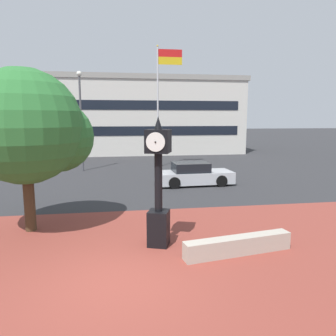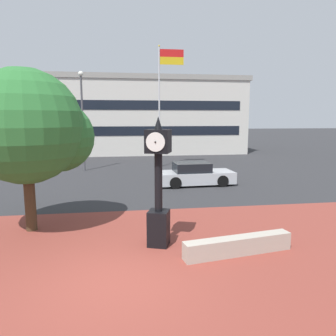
{
  "view_description": "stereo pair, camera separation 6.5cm",
  "coord_description": "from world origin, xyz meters",
  "px_view_note": "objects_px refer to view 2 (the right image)",
  "views": [
    {
      "loc": [
        0.09,
        -7.08,
        3.76
      ],
      "look_at": [
        1.47,
        1.81,
        2.35
      ],
      "focal_mm": 34.31,
      "sensor_mm": 36.0,
      "label": 1
    },
    {
      "loc": [
        0.16,
        -7.09,
        3.76
      ],
      "look_at": [
        1.47,
        1.81,
        2.35
      ],
      "focal_mm": 34.31,
      "sensor_mm": 36.0,
      "label": 2
    }
  ],
  "objects_px": {
    "street_clock": "(158,187)",
    "flagpole_primary": "(163,94)",
    "plaza_tree": "(33,129)",
    "car_street_mid": "(194,175)",
    "street_lamp_post": "(82,111)",
    "civic_building": "(146,116)"
  },
  "relations": [
    {
      "from": "plaza_tree",
      "to": "car_street_mid",
      "type": "distance_m",
      "value": 9.81
    },
    {
      "from": "plaza_tree",
      "to": "street_lamp_post",
      "type": "bearing_deg",
      "value": 88.96
    },
    {
      "from": "car_street_mid",
      "to": "plaza_tree",
      "type": "bearing_deg",
      "value": -49.94
    },
    {
      "from": "civic_building",
      "to": "street_lamp_post",
      "type": "distance_m",
      "value": 14.8
    },
    {
      "from": "plaza_tree",
      "to": "civic_building",
      "type": "bearing_deg",
      "value": 77.39
    },
    {
      "from": "street_lamp_post",
      "to": "plaza_tree",
      "type": "bearing_deg",
      "value": -91.04
    },
    {
      "from": "plaza_tree",
      "to": "civic_building",
      "type": "relative_size",
      "value": 0.26
    },
    {
      "from": "plaza_tree",
      "to": "street_lamp_post",
      "type": "height_order",
      "value": "street_lamp_post"
    },
    {
      "from": "street_clock",
      "to": "flagpole_primary",
      "type": "xyz_separation_m",
      "value": [
        2.12,
        15.33,
        3.73
      ]
    },
    {
      "from": "car_street_mid",
      "to": "civic_building",
      "type": "relative_size",
      "value": 0.21
    },
    {
      "from": "flagpole_primary",
      "to": "car_street_mid",
      "type": "bearing_deg",
      "value": -82.61
    },
    {
      "from": "plaza_tree",
      "to": "car_street_mid",
      "type": "xyz_separation_m",
      "value": [
        6.92,
        6.35,
        -2.82
      ]
    },
    {
      "from": "street_clock",
      "to": "civic_building",
      "type": "relative_size",
      "value": 0.19
    },
    {
      "from": "flagpole_primary",
      "to": "plaza_tree",
      "type": "bearing_deg",
      "value": -114.37
    },
    {
      "from": "car_street_mid",
      "to": "street_lamp_post",
      "type": "xyz_separation_m",
      "value": [
        -6.7,
        5.96,
        3.65
      ]
    },
    {
      "from": "street_clock",
      "to": "flagpole_primary",
      "type": "height_order",
      "value": "flagpole_primary"
    },
    {
      "from": "flagpole_primary",
      "to": "street_lamp_post",
      "type": "bearing_deg",
      "value": -170.3
    },
    {
      "from": "street_lamp_post",
      "to": "civic_building",
      "type": "bearing_deg",
      "value": 67.79
    },
    {
      "from": "car_street_mid",
      "to": "flagpole_primary",
      "type": "bearing_deg",
      "value": -175.08
    },
    {
      "from": "plaza_tree",
      "to": "street_lamp_post",
      "type": "xyz_separation_m",
      "value": [
        0.22,
        12.31,
        0.82
      ]
    },
    {
      "from": "car_street_mid",
      "to": "civic_building",
      "type": "distance_m",
      "value": 19.98
    },
    {
      "from": "car_street_mid",
      "to": "street_lamp_post",
      "type": "bearing_deg",
      "value": -134.1
    }
  ]
}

